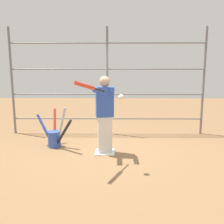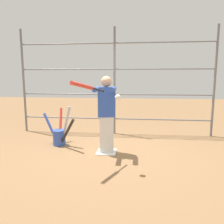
{
  "view_description": "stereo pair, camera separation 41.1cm",
  "coord_description": "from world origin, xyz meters",
  "px_view_note": "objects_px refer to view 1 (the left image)",
  "views": [
    {
      "loc": [
        -0.21,
        4.39,
        1.57
      ],
      "look_at": [
        -0.15,
        0.33,
        0.92
      ],
      "focal_mm": 35.0,
      "sensor_mm": 36.0,
      "label": 1
    },
    {
      "loc": [
        -0.61,
        4.37,
        1.57
      ],
      "look_at": [
        -0.15,
        0.33,
        0.92
      ],
      "focal_mm": 35.0,
      "sensor_mm": 36.0,
      "label": 2
    }
  ],
  "objects_px": {
    "batter": "(105,112)",
    "softball_in_flight": "(121,97)",
    "baseball_bat_swinging": "(88,86)",
    "bat_bucket": "(55,136)"
  },
  "relations": [
    {
      "from": "batter",
      "to": "softball_in_flight",
      "type": "distance_m",
      "value": 0.95
    },
    {
      "from": "batter",
      "to": "bat_bucket",
      "type": "xyz_separation_m",
      "value": [
        1.15,
        -0.4,
        -0.61
      ]
    },
    {
      "from": "batter",
      "to": "softball_in_flight",
      "type": "relative_size",
      "value": 16.58
    },
    {
      "from": "baseball_bat_swinging",
      "to": "bat_bucket",
      "type": "height_order",
      "value": "baseball_bat_swinging"
    },
    {
      "from": "baseball_bat_swinging",
      "to": "softball_in_flight",
      "type": "height_order",
      "value": "baseball_bat_swinging"
    },
    {
      "from": "batter",
      "to": "baseball_bat_swinging",
      "type": "bearing_deg",
      "value": 74.36
    },
    {
      "from": "batter",
      "to": "baseball_bat_swinging",
      "type": "xyz_separation_m",
      "value": [
        0.23,
        0.83,
        0.56
      ]
    },
    {
      "from": "softball_in_flight",
      "to": "bat_bucket",
      "type": "height_order",
      "value": "softball_in_flight"
    },
    {
      "from": "baseball_bat_swinging",
      "to": "bat_bucket",
      "type": "relative_size",
      "value": 0.77
    },
    {
      "from": "baseball_bat_swinging",
      "to": "softball_in_flight",
      "type": "bearing_deg",
      "value": -178.57
    }
  ]
}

